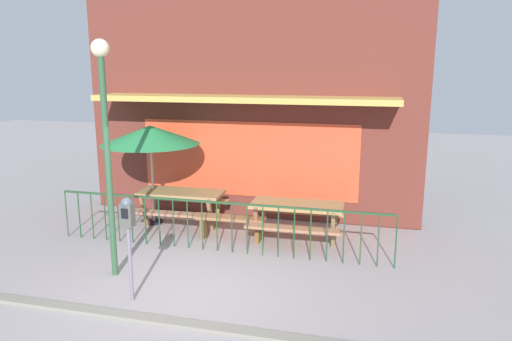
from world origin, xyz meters
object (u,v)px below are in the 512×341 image
picnic_table_right (297,211)px  patio_bench (231,223)px  street_lamp (105,125)px  patio_umbrella (150,135)px  parking_meter_near (128,222)px  picnic_table_left (181,199)px

picnic_table_right → patio_bench: size_ratio=1.29×
street_lamp → picnic_table_right: bearing=40.7°
picnic_table_right → patio_umbrella: patio_umbrella is taller
patio_umbrella → parking_meter_near: size_ratio=1.37×
patio_umbrella → parking_meter_near: (1.29, -3.37, -0.74)m
picnic_table_left → picnic_table_right: 2.58m
patio_bench → parking_meter_near: size_ratio=0.90×
picnic_table_left → street_lamp: street_lamp is taller
patio_umbrella → street_lamp: bearing=-77.8°
picnic_table_left → picnic_table_right: (2.57, -0.30, 0.00)m
patio_bench → street_lamp: bearing=-124.0°
patio_umbrella → patio_bench: 2.59m
patio_bench → parking_meter_near: parking_meter_near is taller
picnic_table_left → patio_bench: 1.42m
picnic_table_left → picnic_table_right: bearing=-6.6°
patio_bench → parking_meter_near: (-0.67, -2.80, 0.87)m
parking_meter_near → street_lamp: street_lamp is taller
picnic_table_right → parking_meter_near: bearing=-122.7°
picnic_table_left → patio_umbrella: patio_umbrella is taller
picnic_table_right → parking_meter_near: parking_meter_near is taller
picnic_table_left → parking_meter_near: (0.62, -3.34, 0.61)m
patio_umbrella → street_lamp: (0.57, -2.62, 0.54)m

